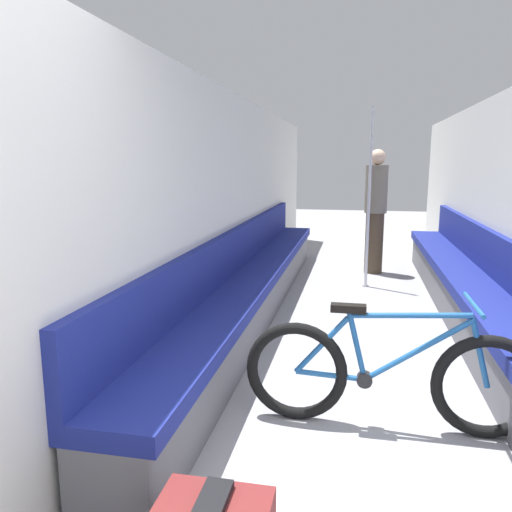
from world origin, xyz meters
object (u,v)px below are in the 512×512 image
bench_seat_row_right (473,296)px  passenger_standing (375,210)px  bicycle (388,376)px  bench_seat_row_left (254,285)px  grab_pole_near (369,202)px

bench_seat_row_right → passenger_standing: bearing=110.8°
passenger_standing → bicycle: bearing=-159.5°
bench_seat_row_left → passenger_standing: passenger_standing is taller
bench_seat_row_left → bicycle: bearing=-59.2°
bicycle → passenger_standing: (0.03, 4.23, 0.55)m
passenger_standing → grab_pole_near: bearing=-166.7°
passenger_standing → bench_seat_row_left: bearing=171.8°
bench_seat_row_right → passenger_standing: 2.44m
bench_seat_row_left → bicycle: bench_seat_row_left is taller
grab_pole_near → bicycle: bearing=-88.7°
bench_seat_row_left → bench_seat_row_right: 2.08m
bench_seat_row_right → grab_pole_near: (-0.95, 1.39, 0.75)m
grab_pole_near → passenger_standing: bearing=82.4°
bench_seat_row_right → bicycle: 2.19m
bicycle → grab_pole_near: bearing=105.4°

